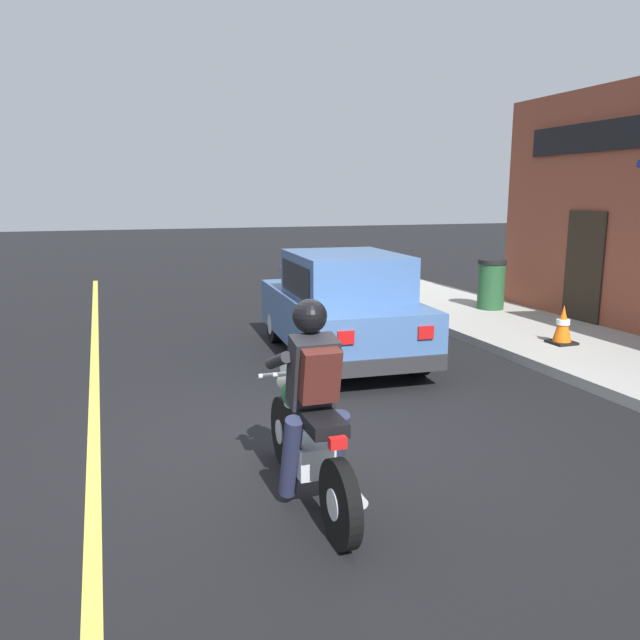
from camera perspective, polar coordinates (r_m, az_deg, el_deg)
The scene contains 7 objects.
ground_plane at distance 6.28m, azimuth -3.06°, elevation -10.86°, with size 80.00×80.00×0.00m, color black.
sidewalk_curb at distance 11.21m, azimuth 18.70°, elevation -1.09°, with size 2.60×22.00×0.14m, color #ADAAA3.
lane_stripe at distance 8.90m, azimuth -19.92°, elevation -4.76°, with size 0.12×19.80×0.01m, color #D1C64C.
motorcycle_with_rider at distance 4.86m, azimuth -0.95°, elevation -9.05°, with size 0.56×2.02×1.62m.
car_hatchback at distance 9.10m, azimuth 1.93°, elevation 1.18°, with size 1.88×3.88×1.57m.
traffic_cone at distance 10.16m, azimuth 21.32°, elevation -0.43°, with size 0.36×0.36×0.60m.
trash_bin at distance 12.85m, azimuth 15.39°, elevation 3.19°, with size 0.56×0.56×0.98m.
Camera 1 is at (-1.62, -5.58, 2.37)m, focal length 35.00 mm.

